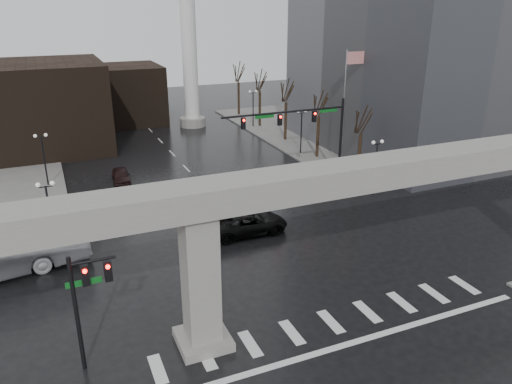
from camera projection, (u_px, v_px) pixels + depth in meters
ground at (322, 312)px, 28.24m from camera, size 160.00×160.00×0.00m
sidewalk_ne at (354, 128)px, 68.64m from camera, size 28.00×36.00×0.15m
elevated_guideway at (349, 196)px, 26.23m from camera, size 48.00×2.60×8.70m
building_far_left at (33, 107)px, 57.32m from camera, size 16.00×14.00×10.00m
building_far_mid at (125, 94)px, 70.66m from camera, size 10.00×10.00×8.00m
smokestack at (188, 26)px, 65.09m from camera, size 3.60×3.60×30.00m
signal_mast_arm at (306, 125)px, 45.57m from camera, size 12.12×0.43×8.00m
signal_left_pole at (86, 292)px, 22.71m from camera, size 2.30×0.30×6.00m
flagpole_assembly at (347, 96)px, 50.01m from camera, size 2.06×0.12×12.00m
lamp_right_0 at (376, 158)px, 43.95m from camera, size 1.22×0.32×5.11m
lamp_right_1 at (301, 124)px, 55.96m from camera, size 1.22×0.32×5.11m
lamp_right_2 at (253, 102)px, 67.97m from camera, size 1.22×0.32×5.11m
lamp_left_0 at (48, 204)px, 34.04m from camera, size 1.22×0.32×5.11m
lamp_left_1 at (43, 151)px, 46.05m from camera, size 1.22×0.32×5.11m
lamp_left_2 at (40, 120)px, 58.05m from camera, size 1.22×0.32×5.11m
tree_right_0 at (360, 152)px, 48.03m from camera, size 1.09×1.58×7.50m
tree_right_1 at (318, 133)px, 54.86m from camera, size 1.09×1.61×7.67m
tree_right_2 at (286, 117)px, 61.70m from camera, size 1.10×1.63×7.85m
tree_right_3 at (260, 105)px, 68.54m from camera, size 1.11×1.66×8.02m
tree_right_4 at (239, 95)px, 75.38m from camera, size 1.12×1.69×8.19m
pickup_truck at (248, 223)px, 37.51m from camera, size 6.06×2.88×1.67m
far_car at (121, 176)px, 48.05m from camera, size 1.86×4.05×1.34m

